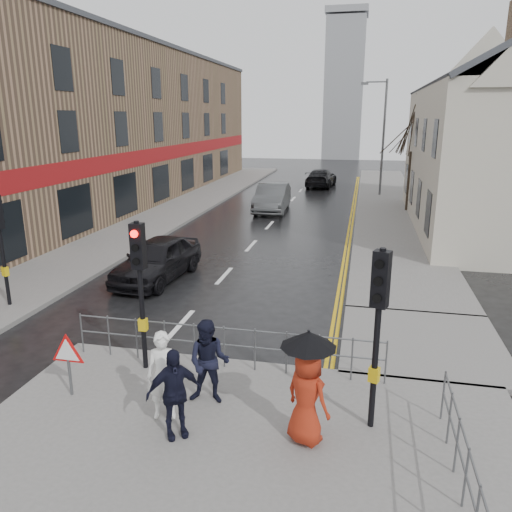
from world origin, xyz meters
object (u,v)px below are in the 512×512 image
at_px(pedestrian_with_umbrella, 307,383).
at_px(car_mid, 272,198).
at_px(pedestrian_a, 164,376).
at_px(pedestrian_b, 209,362).
at_px(car_parked, 157,259).
at_px(pedestrian_d, 174,393).

relative_size(pedestrian_with_umbrella, car_mid, 0.41).
height_order(pedestrian_a, pedestrian_b, pedestrian_b).
relative_size(pedestrian_with_umbrella, car_parked, 0.47).
bearing_deg(pedestrian_a, car_parked, 101.33).
distance_m(pedestrian_b, car_mid, 21.57).
xyz_separation_m(car_parked, car_mid, (1.59, 13.97, 0.08)).
bearing_deg(pedestrian_b, pedestrian_d, -106.98).
relative_size(pedestrian_b, pedestrian_d, 1.03).
distance_m(pedestrian_with_umbrella, car_parked, 10.40).
bearing_deg(car_parked, pedestrian_with_umbrella, -47.44).
distance_m(pedestrian_a, car_parked, 8.88).
bearing_deg(pedestrian_with_umbrella, pedestrian_a, 176.52).
height_order(pedestrian_a, car_parked, pedestrian_a).
relative_size(pedestrian_a, pedestrian_with_umbrella, 0.83).
distance_m(pedestrian_with_umbrella, car_mid, 22.74).
height_order(pedestrian_d, car_mid, pedestrian_d).
height_order(car_parked, car_mid, car_mid).
xyz_separation_m(pedestrian_with_umbrella, pedestrian_d, (-2.30, -0.34, -0.29)).
relative_size(pedestrian_a, pedestrian_d, 1.03).
relative_size(car_parked, car_mid, 0.88).
relative_size(pedestrian_d, car_mid, 0.33).
height_order(pedestrian_a, car_mid, pedestrian_a).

